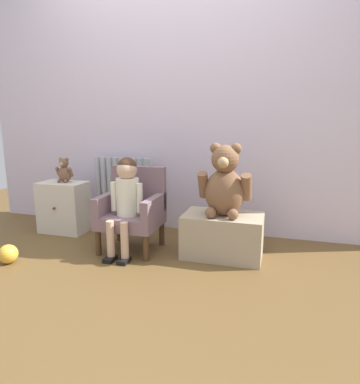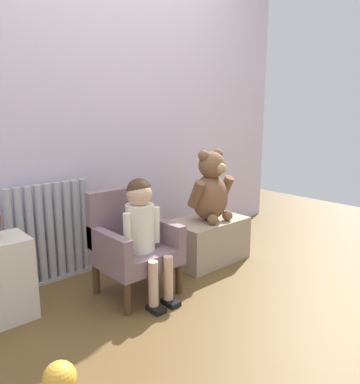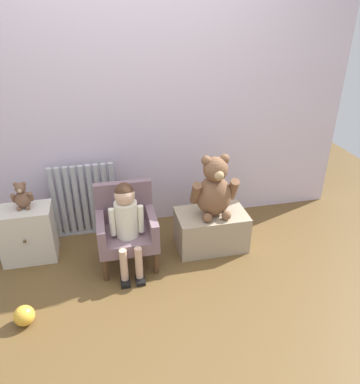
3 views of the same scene
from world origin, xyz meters
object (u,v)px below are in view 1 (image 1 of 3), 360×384
child_armchair (133,209)px  child_figure (126,192)px  toy_ball (8,254)px  small_teddy_bear (64,171)px  radiator (122,193)px  small_dresser (64,207)px  large_teddy_bear (225,184)px  low_bench (223,235)px

child_armchair → child_figure: (0.00, -0.11, 0.16)m
toy_ball → small_teddy_bear: bearing=92.0°
radiator → small_dresser: (-0.45, -0.27, -0.10)m
child_figure → large_teddy_bear: large_teddy_bear is taller
small_teddy_bear → low_bench: bearing=-7.3°
child_armchair → toy_ball: size_ratio=4.73×
radiator → child_armchair: size_ratio=1.03×
large_teddy_bear → toy_ball: bearing=-159.1°
child_armchair → child_figure: 0.19m
child_figure → toy_ball: 0.93m
small_dresser → child_armchair: (0.77, -0.20, 0.09)m
small_dresser → large_teddy_bear: (1.47, -0.18, 0.32)m
large_teddy_bear → toy_ball: (-1.43, -0.55, -0.48)m
child_figure → toy_ball: child_figure is taller
radiator → small_teddy_bear: 0.55m
small_teddy_bear → toy_ball: size_ratio=1.62×
low_bench → toy_ball: bearing=-158.3°
toy_ball → small_dresser: bearing=93.3°
radiator → large_teddy_bear: bearing=-23.8°
low_bench → radiator: bearing=157.0°
child_armchair → low_bench: size_ratio=1.10×
small_dresser → low_bench: 1.48m
child_figure → toy_ball: bearing=-149.9°
small_dresser → toy_ball: 0.75m
low_bench → small_teddy_bear: (-1.45, 0.19, 0.39)m
child_armchair → child_figure: size_ratio=0.87×
child_armchair → large_teddy_bear: large_teddy_bear is taller
large_teddy_bear → toy_ball: 1.61m
small_dresser → small_teddy_bear: bearing=55.7°
radiator → small_teddy_bear: size_ratio=3.02×
small_dresser → toy_ball: bearing=-86.7°
child_armchair → large_teddy_bear: (0.71, 0.02, 0.23)m
low_bench → large_teddy_bear: bearing=-71.8°
small_dresser → large_teddy_bear: large_teddy_bear is taller
radiator → child_armchair: 0.57m
child_armchair → toy_ball: child_armchair is taller
low_bench → large_teddy_bear: 0.39m
child_figure → low_bench: (0.70, 0.14, -0.31)m
radiator → toy_ball: (-0.41, -1.00, -0.26)m
small_dresser → child_figure: child_figure is taller
child_armchair → child_figure: child_figure is taller
toy_ball → radiator: bearing=67.7°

